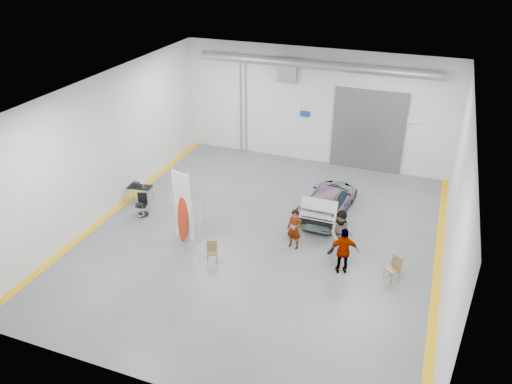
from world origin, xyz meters
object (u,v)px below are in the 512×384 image
(surfboard_display, at_px, (184,213))
(person_b, at_px, (341,234))
(person_a, at_px, (294,229))
(folding_chair_near, at_px, (212,256))
(folding_chair_far, at_px, (392,274))
(person_c, at_px, (344,251))
(shop_stool, at_px, (140,212))
(work_table, at_px, (139,186))
(sedan_car, at_px, (329,200))
(office_chair, at_px, (143,206))

(surfboard_display, bearing_deg, person_b, 25.26)
(person_a, xyz_separation_m, folding_chair_near, (-2.57, -2.04, -0.57))
(person_b, distance_m, folding_chair_near, 4.91)
(person_a, relative_size, folding_chair_near, 1.99)
(person_b, distance_m, folding_chair_far, 2.31)
(folding_chair_far, bearing_deg, person_b, -165.68)
(person_b, bearing_deg, person_c, -73.82)
(shop_stool, xyz_separation_m, work_table, (-0.97, 1.48, 0.32))
(folding_chair_far, distance_m, work_table, 11.81)
(person_b, bearing_deg, sedan_car, 110.16)
(person_c, relative_size, folding_chair_far, 1.97)
(surfboard_display, bearing_deg, folding_chair_far, 16.60)
(person_c, distance_m, folding_chair_far, 1.86)
(person_a, xyz_separation_m, surfboard_display, (-4.18, -1.10, 0.47))
(surfboard_display, bearing_deg, folding_chair_near, -16.05)
(sedan_car, height_order, office_chair, sedan_car)
(person_c, xyz_separation_m, office_chair, (-9.02, 1.01, -0.49))
(person_c, xyz_separation_m, folding_chair_far, (1.74, 0.13, -0.63))
(sedan_car, relative_size, person_c, 2.35)
(person_a, relative_size, office_chair, 1.70)
(person_c, bearing_deg, office_chair, -25.56)
(surfboard_display, distance_m, folding_chair_near, 2.14)
(folding_chair_near, xyz_separation_m, shop_stool, (-4.23, 1.77, 0.10))
(person_b, distance_m, office_chair, 8.73)
(person_c, height_order, surfboard_display, surfboard_display)
(person_c, bearing_deg, folding_chair_far, 165.22)
(sedan_car, xyz_separation_m, person_c, (1.47, -4.02, 0.29))
(folding_chair_near, bearing_deg, person_a, 13.74)
(person_b, height_order, surfboard_display, surfboard_display)
(person_c, bearing_deg, surfboard_display, -17.51)
(shop_stool, height_order, office_chair, office_chair)
(person_c, relative_size, office_chair, 1.87)
(sedan_car, distance_m, office_chair, 8.12)
(person_b, height_order, person_c, person_b)
(person_a, xyz_separation_m, work_table, (-7.77, 1.22, -0.16))
(sedan_car, distance_m, surfboard_display, 6.43)
(sedan_car, height_order, person_a, person_a)
(shop_stool, bearing_deg, person_c, -4.15)
(folding_chair_far, bearing_deg, office_chair, -148.00)
(surfboard_display, distance_m, office_chair, 3.10)
(office_chair, bearing_deg, shop_stool, -89.26)
(person_a, bearing_deg, office_chair, -170.67)
(shop_stool, bearing_deg, office_chair, 105.32)
(work_table, xyz_separation_m, office_chair, (0.87, -1.12, -0.25))
(surfboard_display, relative_size, office_chair, 3.29)
(person_c, relative_size, shop_stool, 2.53)
(person_b, relative_size, folding_chair_far, 2.10)
(person_c, relative_size, folding_chair_near, 2.19)
(sedan_car, xyz_separation_m, work_table, (-8.41, -1.89, 0.05))
(sedan_car, distance_m, folding_chair_far, 5.05)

